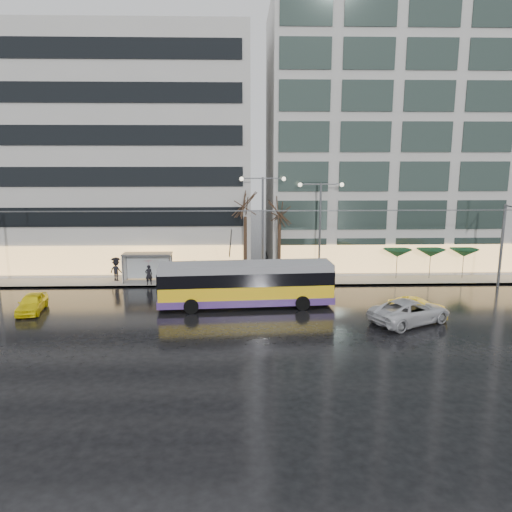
{
  "coord_description": "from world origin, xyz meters",
  "views": [
    {
      "loc": [
        0.15,
        -32.03,
        10.95
      ],
      "look_at": [
        1.25,
        5.0,
        3.47
      ],
      "focal_mm": 35.0,
      "sensor_mm": 36.0,
      "label": 1
    }
  ],
  "objects_px": {
    "trolleybus": "(246,285)",
    "taxi_a": "(32,303)",
    "street_lamp_near": "(263,214)",
    "bus_shelter": "(144,261)"
  },
  "relations": [
    {
      "from": "street_lamp_near",
      "to": "taxi_a",
      "type": "bearing_deg",
      "value": -153.69
    },
    {
      "from": "bus_shelter",
      "to": "taxi_a",
      "type": "relative_size",
      "value": 1.08
    },
    {
      "from": "street_lamp_near",
      "to": "bus_shelter",
      "type": "bearing_deg",
      "value": -179.37
    },
    {
      "from": "bus_shelter",
      "to": "street_lamp_near",
      "type": "distance_m",
      "value": 11.14
    },
    {
      "from": "trolleybus",
      "to": "bus_shelter",
      "type": "relative_size",
      "value": 3.06
    },
    {
      "from": "bus_shelter",
      "to": "taxi_a",
      "type": "height_order",
      "value": "bus_shelter"
    },
    {
      "from": "trolleybus",
      "to": "street_lamp_near",
      "type": "bearing_deg",
      "value": 78.29
    },
    {
      "from": "trolleybus",
      "to": "bus_shelter",
      "type": "height_order",
      "value": "trolleybus"
    },
    {
      "from": "taxi_a",
      "to": "trolleybus",
      "type": "bearing_deg",
      "value": -3.62
    },
    {
      "from": "trolleybus",
      "to": "taxi_a",
      "type": "height_order",
      "value": "trolleybus"
    }
  ]
}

